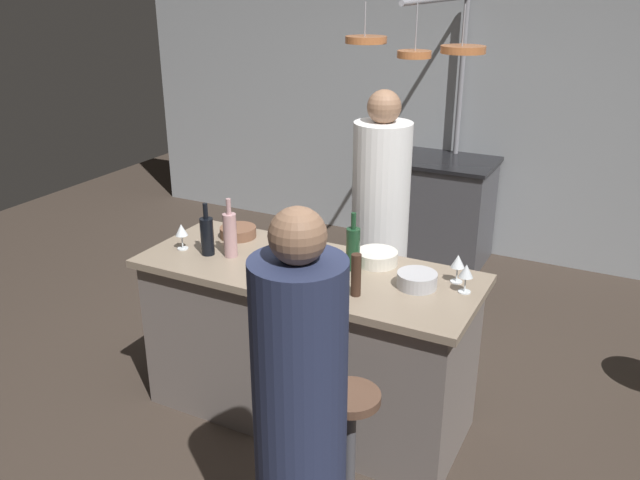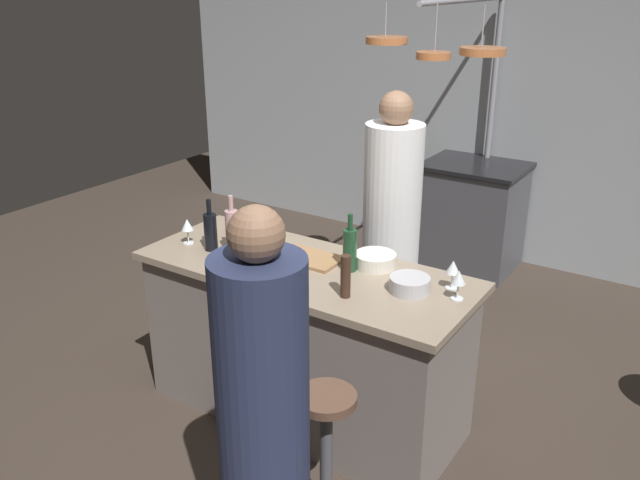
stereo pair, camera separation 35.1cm
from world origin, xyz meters
TOP-DOWN VIEW (x-y plane):
  - ground_plane at (0.00, 0.00)m, footprint 9.00×9.00m
  - back_wall at (0.00, 2.85)m, footprint 6.40×0.16m
  - kitchen_island at (0.00, 0.00)m, footprint 1.80×0.72m
  - stove_range at (0.00, 2.45)m, footprint 0.80×0.64m
  - chef at (0.05, 0.89)m, footprint 0.36×0.36m
  - bar_stool_right at (0.54, -0.62)m, footprint 0.28×0.28m
  - guest_right at (0.51, -1.01)m, footprint 0.34×0.34m
  - overhead_pot_rack at (0.02, 1.82)m, footprint 0.93×1.49m
  - cutting_board at (-0.02, 0.09)m, footprint 0.32×0.22m
  - pepper_mill at (0.36, -0.18)m, footprint 0.05×0.05m
  - wine_bottle_green at (0.22, 0.09)m, footprint 0.07×0.07m
  - wine_bottle_rose at (-0.44, -0.05)m, footprint 0.07×0.07m
  - wine_bottle_dark at (-0.56, -0.09)m, footprint 0.07×0.07m
  - wine_glass_near_left_guest at (0.81, 0.09)m, footprint 0.07×0.07m
  - wine_glass_by_chef at (0.74, 0.18)m, footprint 0.07×0.07m
  - wine_glass_near_right_guest at (-0.73, -0.09)m, footprint 0.07×0.07m
  - mixing_bowl_ceramic at (0.30, 0.21)m, footprint 0.22×0.22m
  - mixing_bowl_wooden at (-0.56, 0.20)m, footprint 0.21×0.21m
  - mixing_bowl_steel at (0.58, 0.04)m, footprint 0.20×0.20m

SIDE VIEW (x-z plane):
  - ground_plane at x=0.00m, z-range 0.00..0.00m
  - bar_stool_right at x=0.54m, z-range 0.04..0.72m
  - stove_range at x=0.00m, z-range 0.00..0.89m
  - kitchen_island at x=0.00m, z-range 0.00..0.90m
  - guest_right at x=0.51m, z-range -0.06..1.56m
  - chef at x=0.05m, z-range -0.06..1.63m
  - cutting_board at x=-0.02m, z-range 0.90..0.92m
  - mixing_bowl_wooden at x=-0.56m, z-range 0.90..0.96m
  - mixing_bowl_ceramic at x=0.30m, z-range 0.90..0.97m
  - mixing_bowl_steel at x=0.58m, z-range 0.90..0.97m
  - pepper_mill at x=0.36m, z-range 0.90..1.11m
  - wine_glass_near_left_guest at x=0.81m, z-range 0.93..1.08m
  - wine_glass_by_chef at x=0.74m, z-range 0.93..1.08m
  - wine_glass_near_right_guest at x=-0.73m, z-range 0.93..1.08m
  - wine_bottle_dark at x=-0.56m, z-range 0.86..1.16m
  - wine_bottle_green at x=0.22m, z-range 0.86..1.17m
  - wine_bottle_rose at x=-0.44m, z-range 0.86..1.19m
  - back_wall at x=0.00m, z-range 0.00..2.60m
  - overhead_pot_rack at x=0.02m, z-range 0.61..2.78m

